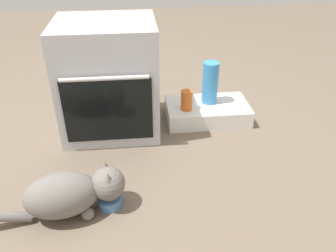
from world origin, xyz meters
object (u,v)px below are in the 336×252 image
object	(u,v)px
oven	(109,79)
food_bowl	(110,200)
sauce_jar	(187,100)
water_bottle	(210,83)
pantry_cabinet	(207,111)
cat	(71,193)

from	to	relation	value
oven	food_bowl	world-z (taller)	oven
food_bowl	oven	bearing A→B (deg)	90.37
sauce_jar	water_bottle	size ratio (longest dim) A/B	0.47
pantry_cabinet	cat	bearing A→B (deg)	-135.17
oven	water_bottle	xyz separation A→B (m)	(0.69, 0.07, -0.10)
oven	water_bottle	world-z (taller)	oven
sauce_jar	water_bottle	world-z (taller)	water_bottle
oven	food_bowl	distance (m)	0.84
cat	pantry_cabinet	bearing A→B (deg)	34.58
food_bowl	cat	bearing A→B (deg)	-169.75
oven	cat	world-z (taller)	oven
oven	pantry_cabinet	xyz separation A→B (m)	(0.68, 0.04, -0.31)
food_bowl	cat	world-z (taller)	cat
oven	sauce_jar	distance (m)	0.54
oven	cat	distance (m)	0.85
cat	sauce_jar	xyz separation A→B (m)	(0.68, 0.78, 0.06)
oven	water_bottle	bearing A→B (deg)	6.17
food_bowl	water_bottle	size ratio (longest dim) A/B	0.40
pantry_cabinet	cat	distance (m)	1.20
pantry_cabinet	sauce_jar	xyz separation A→B (m)	(-0.16, -0.06, 0.13)
cat	oven	bearing A→B (deg)	67.69
oven	cat	bearing A→B (deg)	-102.07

